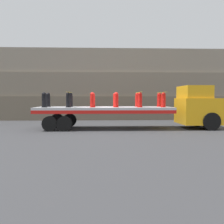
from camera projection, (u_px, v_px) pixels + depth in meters
ground_plane at (104, 129)px, 15.73m from camera, size 120.00×120.00×0.00m
rock_cliff at (103, 85)px, 23.22m from camera, size 60.00×3.30×6.31m
truck_cab at (198, 107)px, 15.89m from camera, size 2.30×2.61×2.69m
flatbed_trailer at (95, 111)px, 15.65m from camera, size 8.42×2.67×1.37m
fire_hydrant_black_near_0 at (44, 100)px, 14.92m from camera, size 0.34×0.51×0.91m
fire_hydrant_black_far_0 at (48, 100)px, 16.05m from camera, size 0.34×0.51×0.91m
fire_hydrant_black_near_1 at (68, 100)px, 14.98m from camera, size 0.34×0.51×0.91m
fire_hydrant_black_far_1 at (71, 100)px, 16.11m from camera, size 0.34×0.51×0.91m
fire_hydrant_red_near_2 at (92, 100)px, 15.04m from camera, size 0.34×0.51×0.91m
fire_hydrant_red_far_2 at (93, 100)px, 16.17m from camera, size 0.34×0.51×0.91m
fire_hydrant_red_near_3 at (116, 100)px, 15.09m from camera, size 0.34×0.51×0.91m
fire_hydrant_red_far_3 at (115, 100)px, 16.23m from camera, size 0.34×0.51×0.91m
fire_hydrant_red_near_4 at (140, 100)px, 15.15m from camera, size 0.34×0.51×0.91m
fire_hydrant_red_far_4 at (137, 100)px, 16.28m from camera, size 0.34×0.51×0.91m
fire_hydrant_red_near_5 at (163, 100)px, 15.21m from camera, size 0.34×0.51×0.91m
fire_hydrant_red_far_5 at (159, 100)px, 16.34m from camera, size 0.34×0.51×0.91m
cargo_strap_rear at (69, 92)px, 15.52m from camera, size 0.05×2.78×0.01m
cargo_strap_middle at (139, 92)px, 15.69m from camera, size 0.05×2.78×0.01m
cargo_strap_front at (161, 92)px, 15.75m from camera, size 0.05×2.78×0.01m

